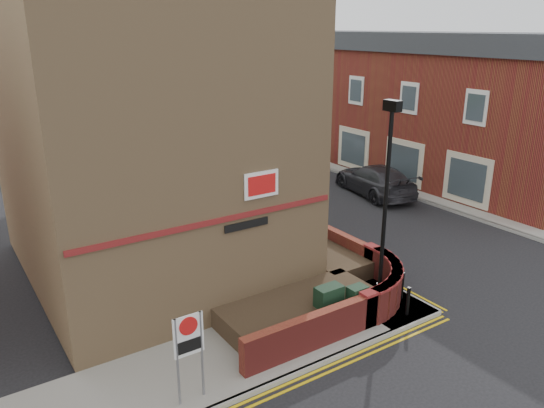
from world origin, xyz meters
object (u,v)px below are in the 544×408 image
Objects in this scene: utility_cabinet_large at (329,305)px; silver_car_near at (265,194)px; lamppost at (385,208)px; zone_sign at (189,342)px.

silver_car_near is at bearing 66.68° from utility_cabinet_large.
lamppost is at bearing -109.02° from silver_car_near.
zone_sign is at bearing -173.93° from lamppost.
utility_cabinet_large is 11.06m from silver_car_near.
utility_cabinet_large is at bearing 176.99° from lamppost.
utility_cabinet_large is at bearing -118.75° from silver_car_near.
lamppost is 6.85m from zone_sign.
utility_cabinet_large reaches higher than silver_car_near.
utility_cabinet_large is 4.86m from zone_sign.
lamppost is 3.24m from utility_cabinet_large.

